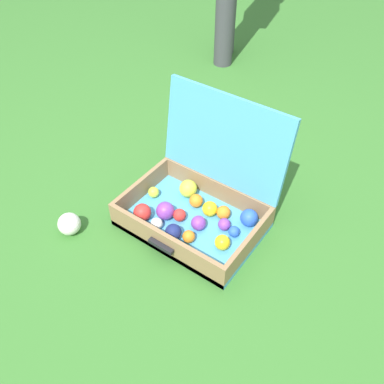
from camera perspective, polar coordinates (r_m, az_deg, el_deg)
name	(u,v)px	position (r m, az deg, el deg)	size (l,w,h in m)	color
ground_plane	(194,217)	(1.76, 0.22, -3.43)	(16.00, 16.00, 0.00)	#336B28
open_suitcase	(200,200)	(1.68, 1.06, -1.05)	(0.55, 0.47, 0.49)	#4799C6
stray_ball_on_grass	(69,224)	(1.74, -16.45, -4.21)	(0.09, 0.09, 0.09)	white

